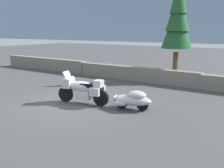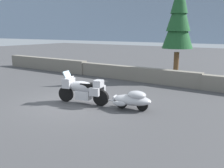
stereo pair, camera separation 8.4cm
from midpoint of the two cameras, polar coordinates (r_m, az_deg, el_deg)
The scene contains 5 objects.
ground_plane at distance 10.37m, azimuth -9.85°, elevation -4.38°, with size 80.00×80.00×0.00m, color #424244.
stone_guard_wall at distance 15.17m, azimuth 2.30°, elevation 2.77°, with size 24.00×0.55×0.94m.
touring_motorcycle at distance 10.03m, azimuth -7.24°, elevation -1.20°, with size 2.29×1.02×1.33m.
car_shaped_trailer at distance 9.26m, azimuth 4.61°, elevation -3.62°, with size 2.23×1.00×0.76m.
pine_tree_tall at distance 15.05m, azimuth 15.21°, elevation 15.09°, with size 1.81×1.81×6.04m.
Camera 1 is at (6.81, -7.24, 2.95)m, focal length 38.52 mm.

